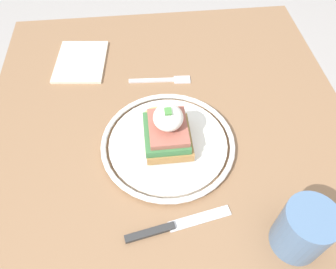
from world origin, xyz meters
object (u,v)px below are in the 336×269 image
at_px(knife, 170,227).
at_px(cup, 304,229).
at_px(fork, 163,80).
at_px(napkin, 81,61).
at_px(plate, 168,143).
at_px(sandwich, 167,130).

bearing_deg(knife, cup, 77.38).
relative_size(fork, napkin, 0.94).
bearing_deg(napkin, plate, 34.27).
height_order(fork, napkin, napkin).
relative_size(plate, fork, 1.83).
xyz_separation_m(cup, napkin, (-0.47, -0.36, -0.05)).
bearing_deg(sandwich, fork, 176.99).
distance_m(fork, knife, 0.34).
xyz_separation_m(knife, cup, (0.04, 0.19, 0.05)).
distance_m(knife, napkin, 0.45).
distance_m(sandwich, fork, 0.18).
relative_size(sandwich, cup, 1.45).
distance_m(plate, knife, 0.16).
xyz_separation_m(plate, sandwich, (-0.00, -0.00, 0.04)).
xyz_separation_m(fork, napkin, (-0.08, -0.19, 0.00)).
xyz_separation_m(fork, knife, (0.34, -0.02, 0.00)).
bearing_deg(knife, sandwich, 175.57).
bearing_deg(fork, knife, -3.70).
height_order(cup, napkin, cup).
distance_m(fork, napkin, 0.20).
xyz_separation_m(plate, knife, (0.16, -0.01, -0.01)).
bearing_deg(sandwich, knife, -4.43).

